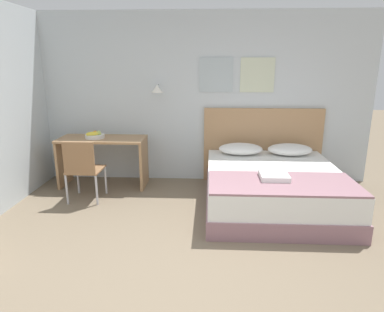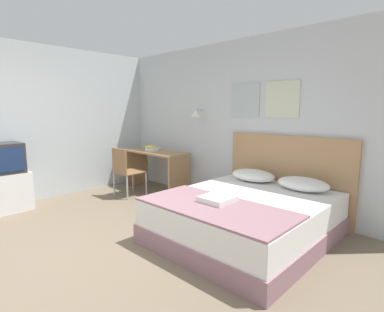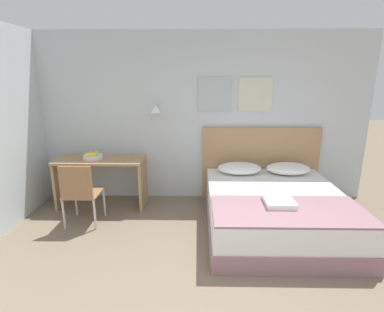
# 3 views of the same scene
# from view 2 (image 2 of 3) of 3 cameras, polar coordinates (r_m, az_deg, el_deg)

# --- Properties ---
(ground_plane) EXTENTS (24.00, 24.00, 0.00)m
(ground_plane) POSITION_cam_2_polar(r_m,az_deg,el_deg) (3.59, -24.95, -17.74)
(ground_plane) COLOR #756651
(wall_back) EXTENTS (5.58, 0.31, 2.65)m
(wall_back) POSITION_cam_2_polar(r_m,az_deg,el_deg) (5.08, 6.93, 6.22)
(wall_back) COLOR silver
(wall_back) RESTS_ON ground_plane
(bed) EXTENTS (1.76, 2.03, 0.52)m
(bed) POSITION_cam_2_polar(r_m,az_deg,el_deg) (3.76, 10.12, -11.46)
(bed) COLOR gray
(bed) RESTS_ON ground_plane
(headboard) EXTENTS (1.88, 0.06, 1.19)m
(headboard) POSITION_cam_2_polar(r_m,az_deg,el_deg) (4.55, 17.56, -3.77)
(headboard) COLOR #A87F56
(headboard) RESTS_ON ground_plane
(pillow_left) EXTENTS (0.67, 0.44, 0.17)m
(pillow_left) POSITION_cam_2_polar(r_m,az_deg,el_deg) (4.46, 11.55, -3.61)
(pillow_left) COLOR white
(pillow_left) RESTS_ON bed
(pillow_right) EXTENTS (0.67, 0.44, 0.17)m
(pillow_right) POSITION_cam_2_polar(r_m,az_deg,el_deg) (4.13, 20.38, -5.00)
(pillow_right) COLOR white
(pillow_right) RESTS_ON bed
(throw_blanket) EXTENTS (1.71, 0.81, 0.02)m
(throw_blanket) POSITION_cam_2_polar(r_m,az_deg,el_deg) (3.22, 4.36, -9.64)
(throw_blanket) COLOR gray
(throw_blanket) RESTS_ON bed
(folded_towel_near_foot) EXTENTS (0.33, 0.34, 0.06)m
(folded_towel_near_foot) POSITION_cam_2_polar(r_m,az_deg,el_deg) (3.36, 4.89, -8.12)
(folded_towel_near_foot) COLOR white
(folded_towel_near_foot) RESTS_ON throw_blanket
(desk) EXTENTS (1.32, 0.57, 0.77)m
(desk) POSITION_cam_2_polar(r_m,az_deg,el_deg) (5.83, -6.75, -1.24)
(desk) COLOR #A87F56
(desk) RESTS_ON ground_plane
(desk_chair) EXTENTS (0.45, 0.45, 0.88)m
(desk_chair) POSITION_cam_2_polar(r_m,az_deg,el_deg) (5.51, -12.67, -2.29)
(desk_chair) COLOR #8E6642
(desk_chair) RESTS_ON ground_plane
(fruit_bowl) EXTENTS (0.29, 0.29, 0.11)m
(fruit_bowl) POSITION_cam_2_polar(r_m,az_deg,el_deg) (5.86, -7.58, 1.41)
(fruit_bowl) COLOR silver
(fruit_bowl) RESTS_ON desk
(tv_stand) EXTENTS (0.49, 0.57, 0.60)m
(tv_stand) POSITION_cam_2_polar(r_m,az_deg,el_deg) (5.47, -31.55, -5.79)
(tv_stand) COLOR white
(tv_stand) RESTS_ON ground_plane
(television) EXTENTS (0.48, 0.45, 0.46)m
(television) POSITION_cam_2_polar(r_m,az_deg,el_deg) (5.37, -31.99, -0.32)
(television) COLOR #2D2D30
(television) RESTS_ON tv_stand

